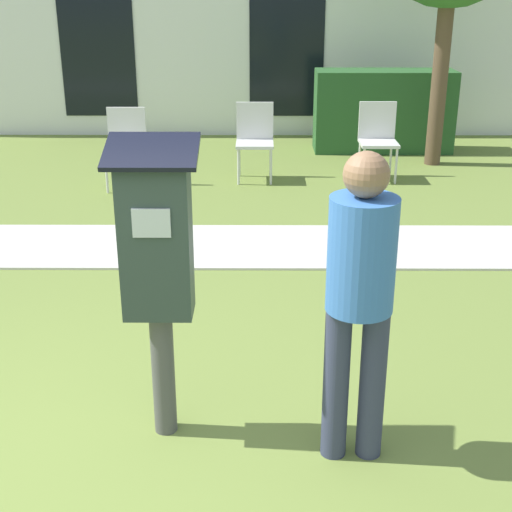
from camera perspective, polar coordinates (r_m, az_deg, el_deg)
The scene contains 9 objects.
ground_plane at distance 3.73m, azimuth -16.12°, elevation -17.36°, with size 40.00×40.00×0.00m, color olive.
sidewalk at distance 6.53m, azimuth -8.56°, elevation 0.82°, with size 12.00×1.10×0.02m.
building_facade at distance 11.09m, azimuth -5.14°, elevation 17.85°, with size 10.00×0.26×3.20m.
parking_meter at distance 3.52m, azimuth -7.94°, elevation 0.11°, with size 0.44×0.31×1.59m.
person_standing at distance 3.37m, azimuth 8.30°, elevation -2.54°, with size 0.32×0.32×1.58m.
outdoor_chair_left at distance 8.36m, azimuth -10.35°, elevation 9.01°, with size 0.44×0.44×0.90m.
outdoor_chair_middle at distance 8.57m, azimuth -0.10°, elevation 9.66°, with size 0.44×0.44×0.90m.
outdoor_chair_right at distance 8.73m, azimuth 9.72°, elevation 9.58°, with size 0.44×0.44×0.90m.
hedge_row at distance 10.19m, azimuth 10.15°, elevation 11.35°, with size 1.89×0.60×1.10m.
Camera 1 is at (1.00, -2.77, 2.29)m, focal length 50.00 mm.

